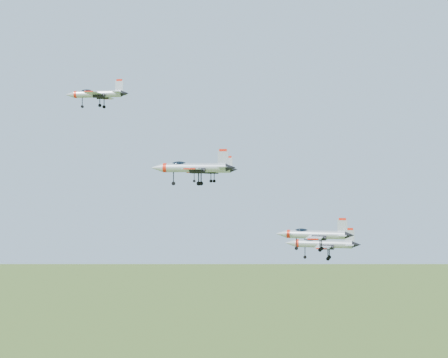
# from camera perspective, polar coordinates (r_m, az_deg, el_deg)

# --- Properties ---
(jet_lead) EXTENTS (13.44, 11.07, 3.60)m
(jet_lead) POSITION_cam_1_polar(r_m,az_deg,el_deg) (129.24, -11.63, 7.63)
(jet_lead) COLOR #AAB0B7
(jet_left_high) EXTENTS (11.27, 9.42, 3.01)m
(jet_left_high) POSITION_cam_1_polar(r_m,az_deg,el_deg) (112.68, -1.57, 0.88)
(jet_left_high) COLOR #AAB0B7
(jet_right_high) EXTENTS (12.59, 10.32, 3.38)m
(jet_right_high) POSITION_cam_1_polar(r_m,az_deg,el_deg) (91.04, -2.96, 1.07)
(jet_right_high) COLOR #AAB0B7
(jet_left_low) EXTENTS (13.59, 11.34, 3.63)m
(jet_left_low) POSITION_cam_1_polar(r_m,az_deg,el_deg) (113.10, 8.89, -5.85)
(jet_left_low) COLOR #AAB0B7
(jet_right_low) EXTENTS (12.71, 10.61, 3.40)m
(jet_right_low) POSITION_cam_1_polar(r_m,az_deg,el_deg) (101.76, 8.17, -5.02)
(jet_right_low) COLOR #AAB0B7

